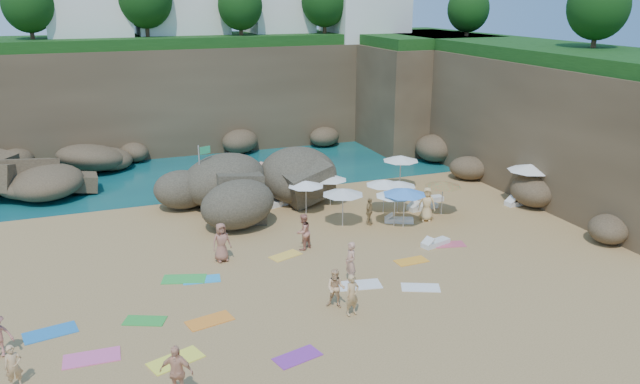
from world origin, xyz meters
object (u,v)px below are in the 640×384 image
object	(u,v)px
person_stand_0	(13,366)
rock_outcrop	(248,210)
person_stand_6	(351,262)
person_stand_1	(303,232)
parasol_1	(401,158)
parasol_2	(384,182)
parasol_0	(306,184)
lounger_0	(272,204)
flag_pole	(202,168)
person_stand_4	(427,204)
person_stand_3	(369,211)
person_stand_2	(262,173)
person_stand_5	(209,184)

from	to	relation	value
person_stand_0	rock_outcrop	bearing A→B (deg)	40.75
person_stand_6	person_stand_1	bearing A→B (deg)	-173.81
parasol_1	parasol_2	distance (m)	4.96
parasol_0	person_stand_1	world-z (taller)	parasol_0
rock_outcrop	person_stand_6	bearing A→B (deg)	-80.57
lounger_0	flag_pole	bearing A→B (deg)	144.11
person_stand_1	person_stand_4	bearing A→B (deg)	159.61
lounger_0	person_stand_3	size ratio (longest dim) A/B	1.34
parasol_0	lounger_0	world-z (taller)	parasol_0
flag_pole	lounger_0	size ratio (longest dim) A/B	1.86
parasol_0	person_stand_2	distance (m)	6.36
parasol_2	person_stand_6	distance (m)	9.25
parasol_2	person_stand_4	distance (m)	2.71
parasol_2	person_stand_2	xyz separation A→B (m)	(-4.98, 7.67, -1.03)
parasol_2	person_stand_4	world-z (taller)	parasol_2
rock_outcrop	person_stand_4	world-z (taller)	person_stand_4
person_stand_5	flag_pole	bearing A→B (deg)	-133.36
person_stand_5	rock_outcrop	bearing A→B (deg)	-91.14
person_stand_2	person_stand_3	xyz separation A→B (m)	(3.43, -9.09, -0.04)
parasol_1	person_stand_2	world-z (taller)	parasol_1
person_stand_0	person_stand_1	xyz separation A→B (m)	(12.22, 7.31, 0.17)
rock_outcrop	lounger_0	xyz separation A→B (m)	(1.49, 0.08, 0.16)
flag_pole	person_stand_2	distance (m)	5.66
person_stand_1	person_stand_6	size ratio (longest dim) A/B	0.99
person_stand_6	person_stand_5	bearing A→B (deg)	-170.51
person_stand_1	person_stand_4	world-z (taller)	person_stand_4
rock_outcrop	person_stand_5	world-z (taller)	rock_outcrop
person_stand_1	person_stand_6	bearing A→B (deg)	68.82
person_stand_0	person_stand_5	distance (m)	19.92
flag_pole	parasol_2	world-z (taller)	flag_pole
person_stand_2	person_stand_4	world-z (taller)	person_stand_4
person_stand_6	person_stand_2	bearing A→B (deg)	175.30
parasol_0	parasol_1	world-z (taller)	parasol_1
parasol_1	person_stand_0	size ratio (longest dim) A/B	1.56
person_stand_3	lounger_0	bearing A→B (deg)	84.73
rock_outcrop	person_stand_1	distance (m)	6.71
person_stand_1	rock_outcrop	bearing A→B (deg)	-111.54
parasol_2	person_stand_6	world-z (taller)	parasol_2
parasol_0	person_stand_3	size ratio (longest dim) A/B	1.37
person_stand_2	person_stand_6	size ratio (longest dim) A/B	0.86
parasol_1	person_stand_1	world-z (taller)	parasol_1
lounger_0	person_stand_3	world-z (taller)	person_stand_3
flag_pole	person_stand_0	world-z (taller)	flag_pole
person_stand_3	person_stand_6	xyz separation A→B (m)	(-3.76, -6.10, 0.17)
rock_outcrop	parasol_2	size ratio (longest dim) A/B	3.68
lounger_0	person_stand_2	xyz separation A→B (m)	(0.62, 4.40, 0.63)
rock_outcrop	person_stand_6	size ratio (longest dim) A/B	4.20
rock_outcrop	parasol_0	world-z (taller)	parasol_0
person_stand_2	flag_pole	bearing A→B (deg)	85.37
person_stand_6	rock_outcrop	bearing A→B (deg)	-174.03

